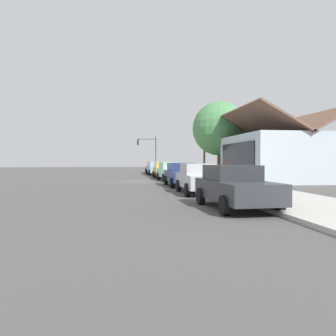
% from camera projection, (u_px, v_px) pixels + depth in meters
% --- Properties ---
extents(ground_plane, '(120.00, 120.00, 0.00)m').
position_uv_depth(ground_plane, '(138.00, 182.00, 28.39)').
color(ground_plane, '#4C4947').
extents(sidewalk_curb, '(60.00, 4.20, 0.16)m').
position_uv_depth(sidewalk_curb, '(205.00, 180.00, 29.15)').
color(sidewalk_curb, '#B2AFA8').
rests_on(sidewalk_curb, ground).
extents(car_coral, '(4.84, 2.11, 1.59)m').
position_uv_depth(car_coral, '(153.00, 167.00, 46.24)').
color(car_coral, '#EA8C75').
rests_on(car_coral, ground).
extents(car_skyblue, '(4.52, 2.14, 1.59)m').
position_uv_depth(car_skyblue, '(156.00, 168.00, 40.66)').
color(car_skyblue, '#8CB7E0').
rests_on(car_skyblue, ground).
extents(car_mustard, '(4.85, 2.06, 1.59)m').
position_uv_depth(car_mustard, '(163.00, 170.00, 34.87)').
color(car_mustard, gold).
rests_on(car_mustard, ground).
extents(car_seafoam, '(4.79, 2.15, 1.59)m').
position_uv_depth(car_seafoam, '(171.00, 171.00, 29.62)').
color(car_seafoam, '#9ED1BC').
rests_on(car_seafoam, ground).
extents(car_navy, '(4.66, 2.05, 1.59)m').
position_uv_depth(car_navy, '(182.00, 174.00, 23.50)').
color(car_navy, navy).
rests_on(car_navy, ground).
extents(car_silver, '(4.51, 2.05, 1.59)m').
position_uv_depth(car_silver, '(199.00, 178.00, 18.32)').
color(car_silver, silver).
rests_on(car_silver, ground).
extents(car_charcoal, '(4.64, 2.22, 1.59)m').
position_uv_depth(car_charcoal, '(235.00, 186.00, 12.68)').
color(car_charcoal, '#2D3035').
rests_on(car_charcoal, ground).
extents(storefront_building, '(10.24, 8.04, 6.04)m').
position_uv_depth(storefront_building, '(281.00, 157.00, 29.07)').
color(storefront_building, '#ADBCC6').
rests_on(storefront_building, ground).
extents(shade_tree, '(5.53, 5.53, 7.77)m').
position_uv_depth(shade_tree, '(219.00, 129.00, 35.38)').
color(shade_tree, brown).
rests_on(shade_tree, ground).
extents(traffic_light_main, '(0.37, 2.79, 5.20)m').
position_uv_depth(traffic_light_main, '(149.00, 148.00, 49.92)').
color(traffic_light_main, '#383833').
rests_on(traffic_light_main, ground).
extents(utility_pole_wooden, '(1.80, 0.24, 7.50)m').
position_uv_depth(utility_pole_wooden, '(204.00, 142.00, 40.07)').
color(utility_pole_wooden, brown).
rests_on(utility_pole_wooden, ground).
extents(fire_hydrant_red, '(0.22, 0.22, 0.71)m').
position_uv_depth(fire_hydrant_red, '(171.00, 171.00, 39.21)').
color(fire_hydrant_red, red).
rests_on(fire_hydrant_red, sidewalk_curb).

